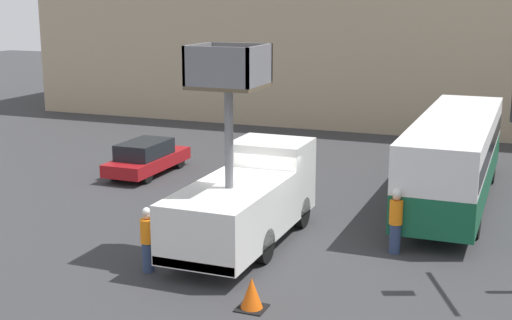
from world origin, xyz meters
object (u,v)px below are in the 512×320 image
at_px(utility_truck, 246,196).
at_px(road_worker_near_truck, 148,240).
at_px(parked_car_curbside, 147,157).
at_px(traffic_cone_near_truck, 252,294).
at_px(road_worker_directing, 396,221).
at_px(city_bus, 455,153).

distance_m(utility_truck, road_worker_near_truck, 3.47).
bearing_deg(road_worker_near_truck, parked_car_curbside, -30.92).
bearing_deg(traffic_cone_near_truck, utility_truck, 113.78).
bearing_deg(road_worker_directing, road_worker_near_truck, 131.15).
bearing_deg(parked_car_curbside, city_bus, 1.30).
bearing_deg(road_worker_near_truck, city_bus, -96.40).
xyz_separation_m(traffic_cone_near_truck, parked_car_curbside, (-8.93, 10.55, 0.35)).
bearing_deg(utility_truck, road_worker_directing, 10.93).
distance_m(city_bus, road_worker_near_truck, 11.89).
bearing_deg(utility_truck, road_worker_near_truck, -118.30).
height_order(road_worker_near_truck, parked_car_curbside, road_worker_near_truck).
bearing_deg(road_worker_near_truck, utility_truck, -89.43).
height_order(city_bus, traffic_cone_near_truck, city_bus).
relative_size(road_worker_near_truck, road_worker_directing, 0.93).
height_order(utility_truck, traffic_cone_near_truck, utility_truck).
bearing_deg(parked_car_curbside, traffic_cone_near_truck, -49.75).
bearing_deg(parked_car_curbside, road_worker_directing, -26.05).
relative_size(utility_truck, traffic_cone_near_truck, 8.58).
bearing_deg(city_bus, traffic_cone_near_truck, 161.43).
height_order(city_bus, parked_car_curbside, city_bus).
xyz_separation_m(city_bus, parked_car_curbside, (-12.31, -0.28, -1.14)).
bearing_deg(utility_truck, city_bus, 51.92).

